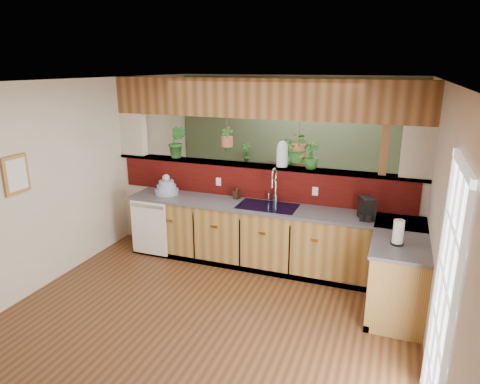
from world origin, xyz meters
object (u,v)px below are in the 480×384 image
(coffee_maker, at_px, (366,209))
(paper_towel, at_px, (398,233))
(dish_stack, at_px, (167,188))
(glass_jar, at_px, (282,154))
(faucet, at_px, (274,184))
(soap_dispenser, at_px, (237,192))
(shelving_console, at_px, (271,187))

(coffee_maker, relative_size, paper_towel, 0.96)
(dish_stack, height_order, coffee_maker, dish_stack)
(glass_jar, bearing_deg, faucet, -100.59)
(soap_dispenser, height_order, shelving_console, soap_dispenser)
(coffee_maker, bearing_deg, faucet, 146.35)
(coffee_maker, distance_m, shelving_console, 3.06)
(dish_stack, distance_m, glass_jar, 1.82)
(dish_stack, xyz_separation_m, soap_dispenser, (1.07, 0.15, -0.00))
(glass_jar, bearing_deg, coffee_maker, -19.47)
(coffee_maker, height_order, shelving_console, coffee_maker)
(dish_stack, height_order, paper_towel, dish_stack)
(soap_dispenser, relative_size, glass_jar, 0.52)
(faucet, height_order, soap_dispenser, faucet)
(coffee_maker, distance_m, paper_towel, 0.81)
(paper_towel, bearing_deg, soap_dispenser, 157.06)
(faucet, bearing_deg, coffee_maker, -9.32)
(soap_dispenser, height_order, paper_towel, paper_towel)
(glass_jar, xyz_separation_m, shelving_console, (-0.69, 1.90, -1.07))
(faucet, relative_size, shelving_console, 0.38)
(paper_towel, bearing_deg, dish_stack, 166.55)
(coffee_maker, relative_size, shelving_console, 0.20)
(soap_dispenser, bearing_deg, glass_jar, 17.92)
(coffee_maker, height_order, paper_towel, paper_towel)
(faucet, bearing_deg, shelving_console, 107.04)
(soap_dispenser, distance_m, paper_towel, 2.41)
(soap_dispenser, relative_size, coffee_maker, 0.67)
(coffee_maker, bearing_deg, soap_dispenser, 148.41)
(paper_towel, distance_m, glass_jar, 2.04)
(dish_stack, distance_m, soap_dispenser, 1.08)
(dish_stack, xyz_separation_m, shelving_console, (0.99, 2.25, -0.50))
(faucet, bearing_deg, paper_towel, -28.96)
(dish_stack, height_order, glass_jar, glass_jar)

